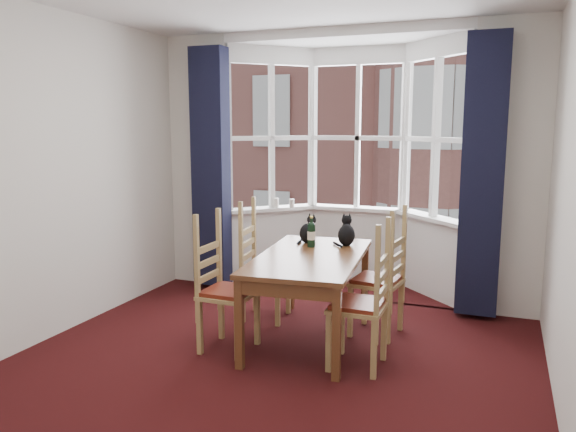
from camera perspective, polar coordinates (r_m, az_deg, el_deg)
The scene contains 19 objects.
floor at distance 4.18m, azimuth -3.84°, elevation -16.70°, with size 4.50×4.50×0.00m, color black.
wall_left at distance 4.97m, azimuth -25.49°, elevation 3.42°, with size 4.50×4.50×0.00m, color silver.
wall_back_pier_left at distance 6.53m, azimuth -8.85°, elevation 5.40°, with size 0.70×0.12×2.80m, color silver.
wall_back_pier_right at distance 5.67m, azimuth 21.58°, elevation 4.29°, with size 0.70×0.12×2.80m, color silver.
bay_window at distance 6.37m, azimuth 6.51°, elevation 5.35°, with size 2.76×0.94×2.80m.
curtain_left at distance 6.27m, azimuth -7.83°, elevation 4.80°, with size 0.38×0.22×2.60m, color black.
curtain_right at distance 5.50m, azimuth 19.16°, elevation 3.76°, with size 0.38×0.22×2.60m, color black.
dining_table at distance 4.77m, azimuth 2.27°, elevation -4.91°, with size 0.98×1.64×0.74m.
chair_left_near at distance 4.66m, azimuth -7.06°, elevation -7.71°, with size 0.41×0.43×0.92m.
chair_left_far at distance 5.36m, azimuth -3.20°, elevation -5.41°, with size 0.44×0.45×0.92m.
chair_right_near at distance 4.30m, azimuth 8.30°, elevation -9.21°, with size 0.40×0.42×0.92m.
chair_right_far at distance 4.97m, azimuth 10.00°, elevation -6.73°, with size 0.45×0.46×0.92m.
cat_left at distance 5.23m, azimuth 2.04°, elevation -1.59°, with size 0.19×0.23×0.28m.
cat_right at distance 5.13m, azimuth 5.96°, elevation -1.75°, with size 0.20×0.24×0.30m.
wine_bottle at distance 5.04m, azimuth 2.39°, elevation -1.79°, with size 0.07×0.07×0.28m.
candle_tall at distance 6.55m, azimuth -1.21°, elevation 1.34°, with size 0.06×0.06×0.11m, color white.
candle_short at distance 6.51m, azimuth 0.39°, elevation 1.27°, with size 0.06×0.06×0.11m, color white.
street at distance 36.54m, azimuth 18.05°, elevation -3.57°, with size 80.00×80.00×0.00m, color #333335.
tenement_building at distance 17.49m, azimuth 15.95°, elevation 8.16°, with size 18.40×7.80×15.20m.
Camera 1 is at (1.59, -3.40, 1.83)m, focal length 35.00 mm.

